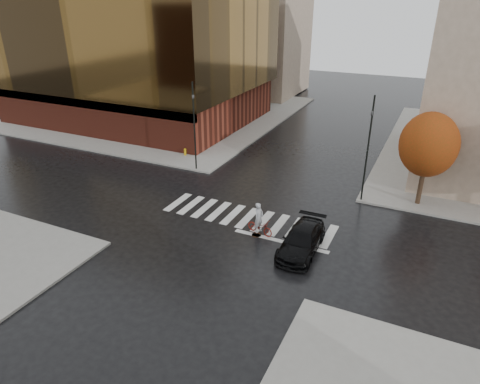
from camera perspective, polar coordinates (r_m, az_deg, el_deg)
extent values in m
plane|color=black|center=(28.09, 0.60, -3.92)|extent=(120.00, 120.00, 0.00)
cube|color=gray|center=(55.12, -10.23, 10.48)|extent=(30.00, 30.00, 0.15)
cube|color=silver|center=(28.49, 1.03, -3.47)|extent=(12.00, 3.00, 0.01)
cube|color=maroon|center=(52.90, -13.20, 11.93)|extent=(26.00, 18.00, 4.00)
cube|color=beige|center=(46.21, -20.13, 11.14)|extent=(26.00, 0.40, 1.00)
cube|color=brown|center=(51.76, -14.11, 20.56)|extent=(27.00, 19.00, 12.00)
cube|color=gray|center=(64.96, 1.69, 22.03)|extent=(14.00, 12.00, 20.00)
cylinder|color=#302015|center=(32.06, 22.96, 0.88)|extent=(0.32, 0.32, 2.80)
ellipsoid|color=#9B310F|center=(31.08, 23.86, 5.79)|extent=(3.80, 3.80, 4.37)
imported|color=black|center=(24.93, 8.21, -6.41)|extent=(2.11, 4.92, 1.41)
imported|color=maroon|center=(26.53, 2.69, -4.65)|extent=(1.91, 1.04, 0.95)
imported|color=#9EA2A7|center=(26.26, 2.51, -3.43)|extent=(0.62, 0.80, 1.93)
cylinder|color=black|center=(35.06, -6.10, 8.61)|extent=(0.12, 0.12, 7.21)
imported|color=black|center=(34.41, -6.30, 12.78)|extent=(0.21, 0.19, 0.90)
cylinder|color=black|center=(30.47, 16.65, 5.39)|extent=(0.12, 0.12, 7.48)
imported|color=black|center=(29.72, 17.30, 10.31)|extent=(0.22, 0.23, 0.93)
cylinder|color=#C69A0B|center=(39.32, -7.33, 5.26)|extent=(0.21, 0.21, 0.53)
sphere|color=#C69A0B|center=(39.23, -7.35, 5.63)|extent=(0.23, 0.23, 0.23)
cylinder|color=#3E2616|center=(26.58, 2.23, -5.74)|extent=(0.73, 0.73, 0.01)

